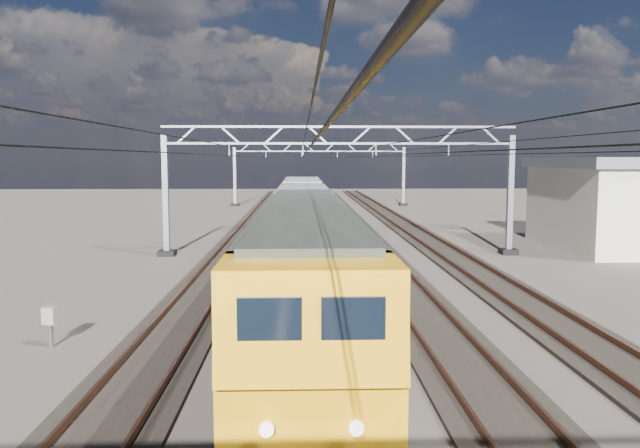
{
  "coord_description": "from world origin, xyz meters",
  "views": [
    {
      "loc": [
        -2.14,
        -30.19,
        5.33
      ],
      "look_at": [
        -1.27,
        -2.35,
        2.4
      ],
      "focal_mm": 35.0,
      "sensor_mm": 36.0,
      "label": 1
    }
  ],
  "objects_px": {
    "catenary_gantry_far": "(319,171)",
    "trackside_cabinet": "(50,317)",
    "catenary_gantry_mid": "(339,185)",
    "hopper_wagon_mid": "(302,197)",
    "locomotive": "(305,261)",
    "hopper_wagon_lead": "(303,212)"
  },
  "relations": [
    {
      "from": "hopper_wagon_mid",
      "to": "trackside_cabinet",
      "type": "xyz_separation_m",
      "value": [
        -7.2,
        -32.65,
        -1.34
      ]
    },
    {
      "from": "catenary_gantry_far",
      "to": "hopper_wagon_lead",
      "type": "height_order",
      "value": "catenary_gantry_far"
    },
    {
      "from": "catenary_gantry_mid",
      "to": "catenary_gantry_far",
      "type": "xyz_separation_m",
      "value": [
        0.0,
        36.0,
        0.0
      ]
    },
    {
      "from": "locomotive",
      "to": "trackside_cabinet",
      "type": "xyz_separation_m",
      "value": [
        -7.2,
        -0.75,
        -1.44
      ]
    },
    {
      "from": "catenary_gantry_mid",
      "to": "locomotive",
      "type": "bearing_deg",
      "value": -97.11
    },
    {
      "from": "locomotive",
      "to": "hopper_wagon_mid",
      "type": "distance_m",
      "value": 31.9
    },
    {
      "from": "catenary_gantry_mid",
      "to": "hopper_wagon_mid",
      "type": "relative_size",
      "value": 1.53
    },
    {
      "from": "locomotive",
      "to": "catenary_gantry_far",
      "type": "bearing_deg",
      "value": 87.8
    },
    {
      "from": "locomotive",
      "to": "trackside_cabinet",
      "type": "distance_m",
      "value": 7.38
    },
    {
      "from": "locomotive",
      "to": "hopper_wagon_lead",
      "type": "distance_m",
      "value": 17.7
    },
    {
      "from": "locomotive",
      "to": "hopper_wagon_mid",
      "type": "relative_size",
      "value": 1.62
    },
    {
      "from": "catenary_gantry_mid",
      "to": "catenary_gantry_far",
      "type": "distance_m",
      "value": 36.0
    },
    {
      "from": "locomotive",
      "to": "hopper_wagon_lead",
      "type": "xyz_separation_m",
      "value": [
        -0.0,
        17.7,
        -0.09
      ]
    },
    {
      "from": "catenary_gantry_far",
      "to": "hopper_wagon_mid",
      "type": "bearing_deg",
      "value": -95.67
    },
    {
      "from": "hopper_wagon_mid",
      "to": "trackside_cabinet",
      "type": "bearing_deg",
      "value": -102.44
    },
    {
      "from": "catenary_gantry_mid",
      "to": "hopper_wagon_mid",
      "type": "distance_m",
      "value": 16.08
    },
    {
      "from": "catenary_gantry_far",
      "to": "trackside_cabinet",
      "type": "height_order",
      "value": "catenary_gantry_far"
    },
    {
      "from": "catenary_gantry_far",
      "to": "trackside_cabinet",
      "type": "relative_size",
      "value": 16.94
    },
    {
      "from": "catenary_gantry_mid",
      "to": "locomotive",
      "type": "relative_size",
      "value": 0.94
    },
    {
      "from": "catenary_gantry_far",
      "to": "trackside_cabinet",
      "type": "xyz_separation_m",
      "value": [
        -9.2,
        -52.78,
        -3.02
      ]
    },
    {
      "from": "catenary_gantry_mid",
      "to": "trackside_cabinet",
      "type": "bearing_deg",
      "value": -118.73
    },
    {
      "from": "hopper_wagon_mid",
      "to": "catenary_gantry_far",
      "type": "bearing_deg",
      "value": 84.33
    }
  ]
}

